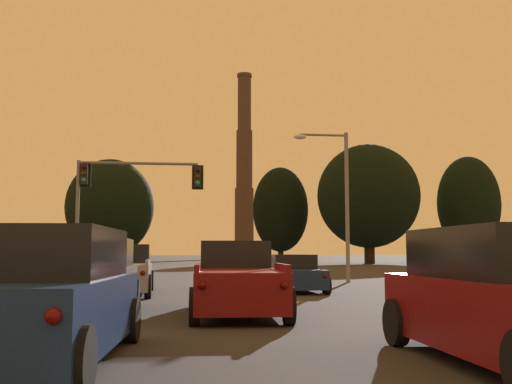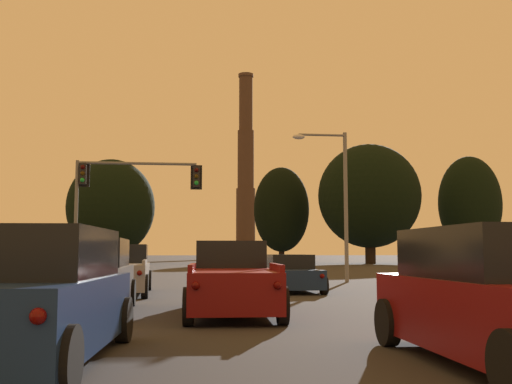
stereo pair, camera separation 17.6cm
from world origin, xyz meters
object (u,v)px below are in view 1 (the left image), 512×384
suv_left_lane_second (93,277)px  smokestack (244,185)px  sedan_right_lane_front (292,274)px  traffic_light_overhead_left (121,189)px  suv_right_lane_third (511,299)px  street_lamp (338,189)px  suv_left_lane_third (44,297)px  pickup_truck_left_lane_front (123,272)px  pickup_truck_center_lane_second (237,281)px

suv_left_lane_second → smokestack: (15.63, 125.58, 16.63)m
sedan_right_lane_front → traffic_light_overhead_left: (-7.40, 6.83, 3.99)m
suv_right_lane_third → street_lamp: (3.34, 22.24, 3.87)m
street_lamp → sedan_right_lane_front: bearing=-118.3°
suv_right_lane_third → suv_left_lane_third: bearing=171.9°
suv_left_lane_third → suv_left_lane_second: 6.89m
suv_left_lane_second → pickup_truck_left_lane_front: size_ratio=0.89×
suv_left_lane_second → pickup_truck_left_lane_front: bearing=88.8°
traffic_light_overhead_left → smokestack: size_ratio=0.14×
sedan_right_lane_front → traffic_light_overhead_left: size_ratio=0.75×
sedan_right_lane_front → smokestack: size_ratio=0.11×
pickup_truck_left_lane_front → sedan_right_lane_front: pickup_truck_left_lane_front is taller
smokestack → suv_right_lane_third: bearing=-93.8°
suv_right_lane_third → traffic_light_overhead_left: bearing=109.0°
suv_right_lane_third → pickup_truck_center_lane_second: suv_right_lane_third is taller
suv_left_lane_second → traffic_light_overhead_left: (-0.97, 14.59, 3.76)m
traffic_light_overhead_left → street_lamp: size_ratio=0.82×
suv_right_lane_third → street_lamp: size_ratio=0.64×
suv_right_lane_third → suv_left_lane_second: same height
sedan_right_lane_front → traffic_light_overhead_left: bearing=136.2°
street_lamp → smokestack: size_ratio=0.17×
suv_left_lane_third → street_lamp: (9.63, 21.32, 3.87)m
street_lamp → smokestack: 112.00m
suv_left_lane_second → pickup_truck_center_lane_second: size_ratio=0.89×
suv_right_lane_third → sedan_right_lane_front: bearing=91.1°
smokestack → traffic_light_overhead_left: bearing=-98.5°
suv_left_lane_third → street_lamp: bearing=68.5°
pickup_truck_left_lane_front → pickup_truck_center_lane_second: 8.34m
suv_left_lane_second → street_lamp: 18.01m
suv_right_lane_third → traffic_light_overhead_left: traffic_light_overhead_left is taller
suv_left_lane_third → traffic_light_overhead_left: bearing=96.5°
street_lamp → suv_right_lane_third: bearing=-98.5°
smokestack → street_lamp: bearing=-92.9°
traffic_light_overhead_left → suv_left_lane_second: bearing=-86.2°
pickup_truck_left_lane_front → smokestack: smokestack is taller
suv_right_lane_third → street_lamp: street_lamp is taller
suv_left_lane_second → street_lamp: street_lamp is taller
suv_right_lane_third → suv_left_lane_third: size_ratio=0.98×
pickup_truck_center_lane_second → smokestack: size_ratio=0.12×
sedan_right_lane_front → street_lamp: (3.60, 6.69, 4.10)m
pickup_truck_center_lane_second → traffic_light_overhead_left: 16.14m
suv_left_lane_second → pickup_truck_left_lane_front: (-0.00, 7.12, -0.09)m
suv_right_lane_third → pickup_truck_left_lane_front: bearing=114.3°
sedan_right_lane_front → pickup_truck_center_lane_second: (-2.83, -8.16, 0.14)m
suv_left_lane_second → smokestack: bearing=81.7°
sedan_right_lane_front → pickup_truck_center_lane_second: bearing=-110.2°
suv_right_lane_third → suv_left_lane_second: size_ratio=0.99×
suv_left_lane_third → suv_left_lane_second: bearing=96.1°
suv_right_lane_third → sedan_right_lane_front: size_ratio=1.04×
pickup_truck_left_lane_front → street_lamp: size_ratio=0.72×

